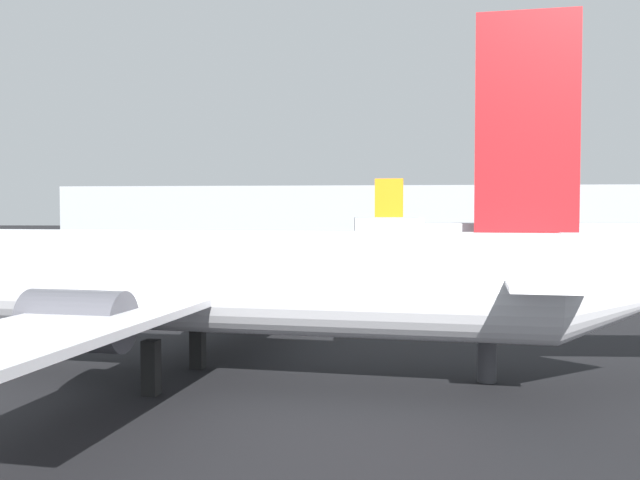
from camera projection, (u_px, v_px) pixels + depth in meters
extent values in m
cylinder|color=white|center=(138.00, 279.00, 26.13)|extent=(30.33, 7.30, 3.73)
cone|color=white|center=(624.00, 290.00, 22.52)|extent=(4.52, 4.20, 3.73)
cube|color=white|center=(176.00, 295.00, 25.83)|extent=(7.38, 27.50, 0.25)
cube|color=white|center=(541.00, 277.00, 23.05)|extent=(3.54, 9.03, 0.17)
cube|color=red|center=(527.00, 122.00, 22.95)|extent=(3.36, 0.71, 7.29)
cylinder|color=#4C4C54|center=(77.00, 321.00, 20.98)|extent=(3.34, 2.25, 1.88)
cylinder|color=#4C4C54|center=(205.00, 285.00, 31.08)|extent=(3.34, 2.25, 1.88)
cube|color=black|center=(151.00, 368.00, 23.88)|extent=(0.58, 0.58, 1.90)
cube|color=black|center=(198.00, 345.00, 27.97)|extent=(0.58, 0.58, 1.90)
cylinder|color=silver|center=(515.00, 249.00, 62.46)|extent=(24.50, 5.02, 3.16)
cone|color=silver|center=(361.00, 247.00, 64.80)|extent=(3.71, 3.42, 3.16)
cube|color=silver|center=(501.00, 254.00, 62.68)|extent=(5.66, 21.57, 0.20)
cube|color=silver|center=(384.00, 244.00, 64.43)|extent=(2.49, 7.01, 0.13)
cube|color=orange|center=(389.00, 205.00, 64.21)|extent=(2.63, 0.45, 4.80)
cylinder|color=#4C4C54|center=(505.00, 253.00, 66.55)|extent=(2.56, 1.66, 1.47)
cylinder|color=#4C4C54|center=(514.00, 258.00, 58.57)|extent=(2.56, 1.66, 1.47)
cube|color=black|center=(606.00, 275.00, 61.23)|extent=(0.44, 0.44, 1.43)
cube|color=black|center=(499.00, 272.00, 64.37)|extent=(0.44, 0.44, 1.43)
cube|color=black|center=(503.00, 275.00, 61.14)|extent=(0.44, 0.44, 1.43)
cube|color=#B2B7BC|center=(387.00, 255.00, 25.73)|extent=(2.55, 2.93, 2.80)
cylinder|color=#3F3F44|center=(487.00, 335.00, 25.70)|extent=(0.70, 0.70, 3.50)
cube|color=#999EA3|center=(347.00, 217.00, 129.28)|extent=(99.29, 25.25, 10.75)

